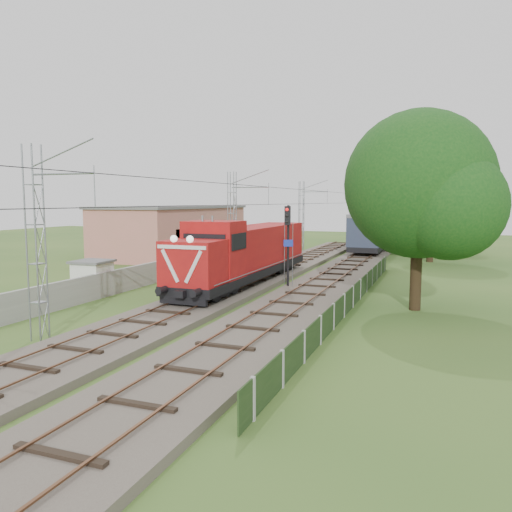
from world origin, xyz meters
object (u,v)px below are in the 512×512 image
at_px(coach_rake, 407,216).
at_px(signal_post, 288,232).
at_px(locomotive, 245,252).
at_px(relay_hut, 93,278).

distance_m(coach_rake, signal_post, 79.67).
xyz_separation_m(coach_rake, signal_post, (-1.84, -79.64, 1.10)).
xyz_separation_m(locomotive, relay_hut, (-7.40, -6.50, -1.21)).
height_order(signal_post, relay_hut, signal_post).
bearing_deg(signal_post, locomotive, 169.34).
height_order(locomotive, signal_post, signal_post).
bearing_deg(signal_post, relay_hut, -150.80).
bearing_deg(coach_rake, locomotive, -93.62).
bearing_deg(relay_hut, signal_post, 29.20).
height_order(coach_rake, relay_hut, coach_rake).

